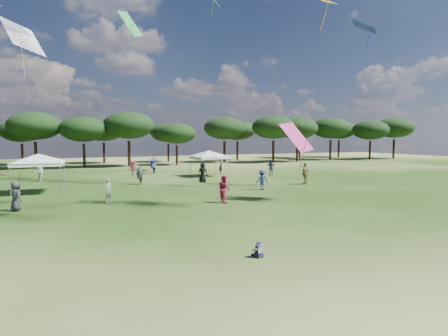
# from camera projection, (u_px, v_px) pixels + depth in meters

# --- Properties ---
(ground) EXTENTS (140.00, 140.00, 0.00)m
(ground) POSITION_uv_depth(u_px,v_px,m) (290.00, 285.00, 10.35)
(ground) COLOR #294615
(ground) RESTS_ON ground
(tree_line) EXTENTS (108.78, 17.63, 7.77)m
(tree_line) POSITION_uv_depth(u_px,v_px,m) (119.00, 128.00, 54.04)
(tree_line) COLOR black
(tree_line) RESTS_ON ground
(tent_left) EXTENTS (6.67, 6.67, 3.17)m
(tent_left) POSITION_uv_depth(u_px,v_px,m) (38.00, 155.00, 27.08)
(tent_left) COLOR gray
(tent_left) RESTS_ON ground
(tent_right) EXTENTS (6.42, 6.42, 2.98)m
(tent_right) POSITION_uv_depth(u_px,v_px,m) (209.00, 152.00, 38.86)
(tent_right) COLOR gray
(tent_right) RESTS_ON ground
(toddler) EXTENTS (0.39, 0.42, 0.53)m
(toddler) POSITION_uv_depth(u_px,v_px,m) (258.00, 250.00, 12.71)
(toddler) COLOR black
(toddler) RESTS_ON ground
(festival_crowd) EXTENTS (28.17, 22.15, 1.91)m
(festival_crowd) POSITION_uv_depth(u_px,v_px,m) (137.00, 174.00, 32.88)
(festival_crowd) COLOR navy
(festival_crowd) RESTS_ON ground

